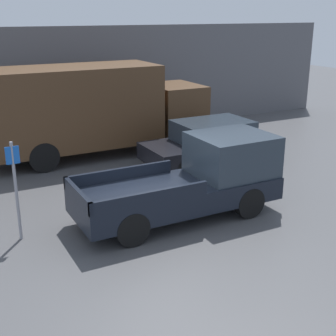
{
  "coord_description": "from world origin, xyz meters",
  "views": [
    {
      "loc": [
        -4.57,
        -9.56,
        5.01
      ],
      "look_at": [
        1.03,
        1.02,
        1.0
      ],
      "focal_mm": 50.0,
      "sensor_mm": 36.0,
      "label": 1
    }
  ],
  "objects_px": {
    "car": "(210,143)",
    "newspaper_box": "(36,129)",
    "delivery_truck": "(88,108)",
    "pickup_truck": "(197,179)",
    "parking_sign": "(16,186)"
  },
  "relations": [
    {
      "from": "pickup_truck",
      "to": "car",
      "type": "relative_size",
      "value": 1.17
    },
    {
      "from": "car",
      "to": "newspaper_box",
      "type": "distance_m",
      "value": 7.36
    },
    {
      "from": "parking_sign",
      "to": "pickup_truck",
      "type": "bearing_deg",
      "value": -8.58
    },
    {
      "from": "newspaper_box",
      "to": "parking_sign",
      "type": "bearing_deg",
      "value": -105.27
    },
    {
      "from": "car",
      "to": "newspaper_box",
      "type": "relative_size",
      "value": 4.13
    },
    {
      "from": "pickup_truck",
      "to": "parking_sign",
      "type": "distance_m",
      "value": 4.4
    },
    {
      "from": "car",
      "to": "delivery_truck",
      "type": "bearing_deg",
      "value": 136.9
    },
    {
      "from": "delivery_truck",
      "to": "newspaper_box",
      "type": "distance_m",
      "value": 3.27
    },
    {
      "from": "car",
      "to": "newspaper_box",
      "type": "xyz_separation_m",
      "value": [
        -4.58,
        5.76,
        -0.25
      ]
    },
    {
      "from": "delivery_truck",
      "to": "car",
      "type": "bearing_deg",
      "value": -43.1
    },
    {
      "from": "pickup_truck",
      "to": "car",
      "type": "bearing_deg",
      "value": 52.27
    },
    {
      "from": "car",
      "to": "parking_sign",
      "type": "distance_m",
      "value": 7.36
    },
    {
      "from": "pickup_truck",
      "to": "newspaper_box",
      "type": "xyz_separation_m",
      "value": [
        -2.06,
        9.02,
        -0.39
      ]
    },
    {
      "from": "car",
      "to": "delivery_truck",
      "type": "distance_m",
      "value": 4.54
    },
    {
      "from": "pickup_truck",
      "to": "parking_sign",
      "type": "height_order",
      "value": "parking_sign"
    }
  ]
}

